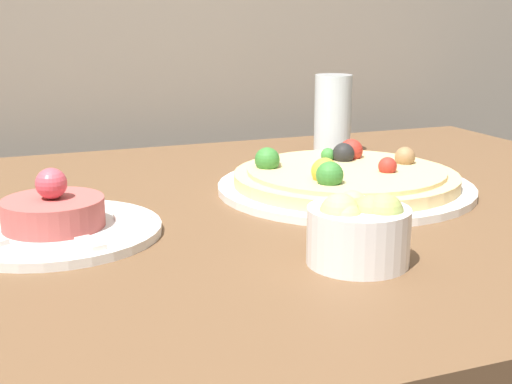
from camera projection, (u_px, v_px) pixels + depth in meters
The scene contains 5 objects.
dining_table at pixel (265, 275), 0.92m from camera, with size 1.21×0.88×0.72m.
pizza_plate at pixel (344, 179), 0.97m from camera, with size 0.35×0.35×0.06m.
tartare_plate at pixel (54, 222), 0.78m from camera, with size 0.23×0.23×0.08m.
small_bowl at pixel (359, 229), 0.69m from camera, with size 0.10×0.10×0.07m.
drinking_glass at pixel (333, 115), 1.20m from camera, with size 0.06×0.06×0.14m.
Camera 1 is at (-0.33, -0.36, 0.97)m, focal length 50.00 mm.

